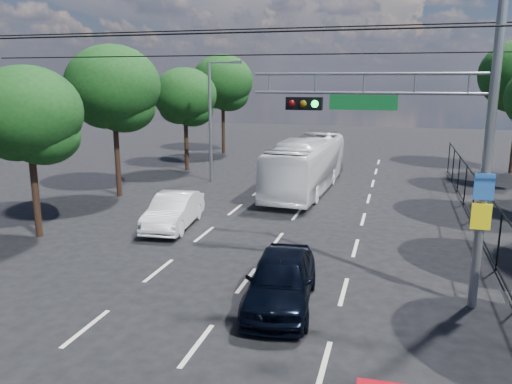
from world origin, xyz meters
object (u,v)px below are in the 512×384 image
(white_bus, at_px, (307,165))
(white_van, at_px, (174,211))
(signal_mast, at_px, (441,114))
(navy_hatchback, at_px, (281,280))

(white_bus, xyz_separation_m, white_van, (-4.10, -8.39, -0.74))
(signal_mast, xyz_separation_m, navy_hatchback, (-3.88, -1.36, -4.49))
(signal_mast, distance_m, white_bus, 14.70)
(navy_hatchback, relative_size, white_van, 1.02)
(navy_hatchback, distance_m, white_van, 8.44)
(white_bus, relative_size, white_van, 2.41)
(signal_mast, bearing_deg, navy_hatchback, -160.70)
(white_bus, distance_m, white_van, 9.36)
(white_van, bearing_deg, navy_hatchback, -51.55)
(white_van, bearing_deg, signal_mast, -31.68)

